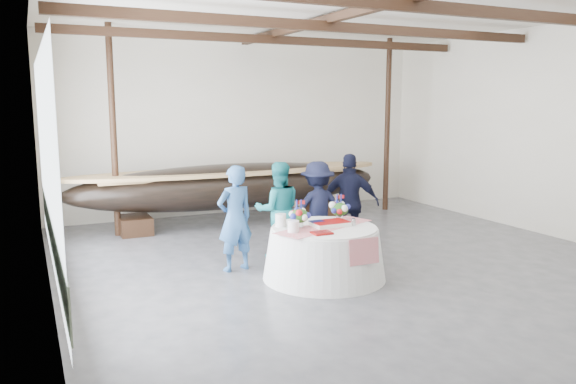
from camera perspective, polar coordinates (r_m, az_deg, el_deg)
name	(u,v)px	position (r m, az deg, el deg)	size (l,w,h in m)	color
floor	(369,271)	(9.85, 8.20, -7.96)	(10.00, 12.00, 0.01)	#3D3D42
wall_back	(244,126)	(14.80, -4.52, 6.70)	(10.00, 0.02, 4.50)	silver
wall_left	(44,152)	(7.87, -23.55, 3.77)	(0.02, 12.00, 4.50)	silver
pavilion_structure	(349,36)	(10.14, 6.20, 15.45)	(9.80, 11.76, 4.50)	black
open_bay	(47,175)	(8.91, -23.25, 1.59)	(0.03, 7.00, 3.20)	silver
longboat_display	(233,186)	(13.28, -5.59, 0.64)	(7.70, 1.54, 1.44)	black
banquet_table	(324,252)	(9.30, 3.69, -6.15)	(2.02, 2.02, 0.87)	silver
tabletop_items	(318,217)	(9.25, 3.10, -2.52)	(1.94, 1.18, 0.40)	red
guest_woman_blue	(235,218)	(9.63, -5.41, -2.68)	(0.67, 0.44, 1.83)	#2B568B
guest_woman_teal	(278,210)	(10.40, -1.00, -1.84)	(0.87, 0.68, 1.80)	teal
guest_man_left	(317,209)	(10.54, 3.00, -1.72)	(1.16, 0.66, 1.79)	black
guest_man_right	(350,203)	(10.89, 6.31, -1.10)	(1.12, 0.46, 1.90)	black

